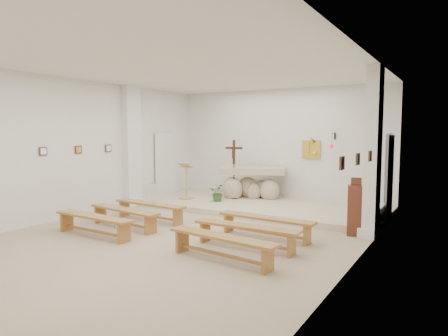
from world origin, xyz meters
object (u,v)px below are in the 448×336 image
Objects in this scene: altar at (251,185)px; bench_left_second at (124,213)px; bench_right_third at (222,242)px; bench_right_second at (246,231)px; lectern at (186,181)px; bench_left_third at (94,221)px; bench_right_front at (266,222)px; crucifix_stand at (234,165)px; bench_left_front at (150,207)px; donation_pedestal at (355,210)px.

altar is 1.01× the size of bench_left_second.
bench_right_second is at bearing 96.36° from bench_right_third.
bench_left_third is at bearing -82.78° from lectern.
lectern reaches higher than altar.
crucifix_stand is at bearing 131.92° from bench_right_front.
altar is 3.67m from bench_left_front.
lectern is 5.50m from bench_right_third.
donation_pedestal reaches higher than bench_right_front.
altar is 4.34m from donation_pedestal.
altar is at bearing 118.48° from bench_right_third.
altar is at bearing 84.65° from bench_left_second.
crucifix_stand is 0.85× the size of bench_left_third.
bench_left_front and bench_left_third have the same top height.
bench_right_third is at bearing -69.32° from crucifix_stand.
crucifix_stand is 0.84× the size of bench_right_front.
bench_right_second is 3.24m from bench_left_third.
bench_right_second is at bearing 7.24° from bench_left_second.
bench_left_front is at bearing -177.13° from bench_right_front.
bench_right_second is at bearing -87.13° from bench_right_front.
donation_pedestal is at bearing 52.98° from bench_right_second.
bench_left_front is at bearing 157.35° from bench_right_third.
bench_right_third is (2.14, -5.26, -0.21)m from altar.
crucifix_stand reaches higher than altar.
bench_right_front is at bearing 89.43° from bench_right_second.
bench_right_second is at bearing -141.57° from donation_pedestal.
altar is 1.02× the size of bench_right_front.
bench_left_front is 3.57m from bench_right_third.
donation_pedestal reaches higher than bench_left_third.
bench_left_third is at bearing -148.13° from bench_right_front.
altar reaches higher than bench_left_third.
altar is 1.02× the size of bench_left_front.
crucifix_stand reaches higher than bench_left_second.
crucifix_stand is (1.20, 0.81, 0.47)m from lectern.
bench_right_second and bench_left_third have the same top height.
bench_left_second is 3.24m from bench_right_third.
bench_right_front and bench_left_third have the same top height.
altar is at bearing 81.67° from bench_left_third.
lectern is 4.10m from bench_left_third.
lectern reaches higher than bench_left_third.
bench_right_front is (2.14, -3.53, -0.21)m from altar.
bench_right_second and bench_right_third have the same top height.
bench_left_second is at bearing 179.43° from bench_right_second.
bench_right_front is at bearing -57.79° from crucifix_stand.
donation_pedestal is 0.58× the size of bench_left_front.
crucifix_stand is 4.78m from bench_right_second.
bench_right_front is (-1.51, -1.19, -0.21)m from donation_pedestal.
donation_pedestal is 0.58× the size of bench_right_third.
bench_right_front and bench_right_third have the same top height.
crucifix_stand is 4.09m from bench_right_front.
crucifix_stand is at bearing 121.83° from bench_right_second.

